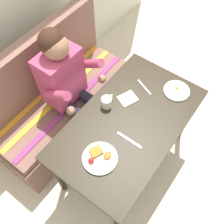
% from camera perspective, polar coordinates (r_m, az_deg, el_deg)
% --- Properties ---
extents(ground_plane, '(8.00, 8.00, 0.00)m').
position_cam_1_polar(ground_plane, '(2.51, 2.81, -10.64)').
color(ground_plane, beige).
extents(table, '(1.20, 0.70, 0.73)m').
position_cam_1_polar(table, '(1.92, 3.61, -3.38)').
color(table, black).
rests_on(table, ground).
extents(couch, '(1.44, 0.56, 1.00)m').
position_cam_1_polar(couch, '(2.48, -11.54, 2.19)').
color(couch, brown).
rests_on(couch, ground).
extents(person, '(0.45, 0.61, 1.21)m').
position_cam_1_polar(person, '(2.08, -9.71, 6.59)').
color(person, '#B23F65').
rests_on(person, ground).
extents(plate_breakfast, '(0.23, 0.23, 0.05)m').
position_cam_1_polar(plate_breakfast, '(1.71, -2.83, -10.11)').
color(plate_breakfast, white).
rests_on(plate_breakfast, table).
extents(plate_eggs, '(0.20, 0.20, 0.04)m').
position_cam_1_polar(plate_eggs, '(2.06, 14.20, 4.65)').
color(plate_eggs, white).
rests_on(plate_eggs, table).
extents(coffee_mug, '(0.12, 0.08, 0.09)m').
position_cam_1_polar(coffee_mug, '(1.89, -1.16, 2.29)').
color(coffee_mug, white).
rests_on(coffee_mug, table).
extents(napkin, '(0.17, 0.15, 0.01)m').
position_cam_1_polar(napkin, '(1.96, 3.52, 3.03)').
color(napkin, silver).
rests_on(napkin, table).
extents(fork, '(0.08, 0.16, 0.00)m').
position_cam_1_polar(fork, '(2.04, 7.20, 5.54)').
color(fork, silver).
rests_on(fork, table).
extents(knife, '(0.01, 0.20, 0.00)m').
position_cam_1_polar(knife, '(1.78, 3.87, -6.23)').
color(knife, silver).
rests_on(knife, table).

